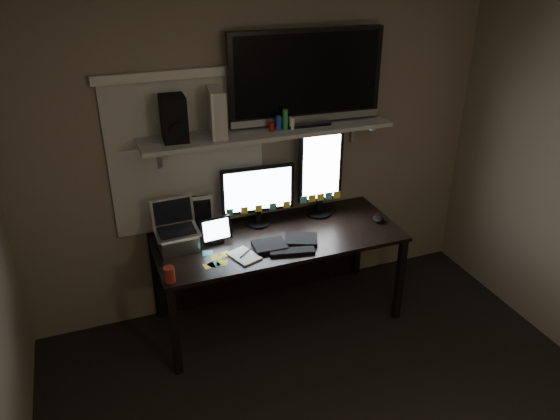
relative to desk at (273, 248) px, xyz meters
name	(u,v)px	position (x,y,z in m)	size (l,w,h in m)	color
back_wall	(261,152)	(0.00, 0.25, 0.70)	(3.60, 3.60, 0.00)	#7B6D58
window_blinds	(188,156)	(-0.55, 0.24, 0.75)	(1.10, 0.02, 1.10)	beige
desk	(273,248)	(0.00, 0.00, 0.00)	(1.80, 0.75, 0.73)	black
wall_shelf	(268,131)	(0.00, 0.08, 0.91)	(1.80, 0.35, 0.03)	#A2A19D
monitor_landscape	(258,196)	(-0.08, 0.10, 0.42)	(0.55, 0.06, 0.48)	black
monitor_portrait	(320,174)	(0.42, 0.09, 0.52)	(0.35, 0.06, 0.69)	black
keyboard	(286,243)	(0.00, -0.26, 0.19)	(0.48, 0.19, 0.03)	black
mouse	(378,218)	(0.80, -0.18, 0.20)	(0.08, 0.12, 0.04)	black
notepad	(244,256)	(-0.32, -0.31, 0.18)	(0.15, 0.21, 0.01)	silver
tablet	(216,230)	(-0.45, -0.05, 0.28)	(0.22, 0.09, 0.20)	black
file_sorter	(197,214)	(-0.53, 0.18, 0.31)	(0.21, 0.09, 0.26)	black
laptop	(176,227)	(-0.72, -0.04, 0.34)	(0.30, 0.24, 0.34)	#A2A3A7
cup	(169,274)	(-0.85, -0.43, 0.23)	(0.07, 0.07, 0.10)	maroon
sticky_notes	(225,257)	(-0.45, -0.27, 0.18)	(0.31, 0.23, 0.00)	#F4E942
tv	(306,78)	(0.29, 0.11, 1.26)	(1.10, 0.20, 0.66)	black
game_console	(216,112)	(-0.37, 0.09, 1.09)	(0.08, 0.27, 0.32)	beige
speaker	(174,118)	(-0.65, 0.09, 1.07)	(0.16, 0.20, 0.30)	black
bottles	(282,120)	(0.08, 0.03, 1.00)	(0.23, 0.05, 0.15)	#A50F0C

